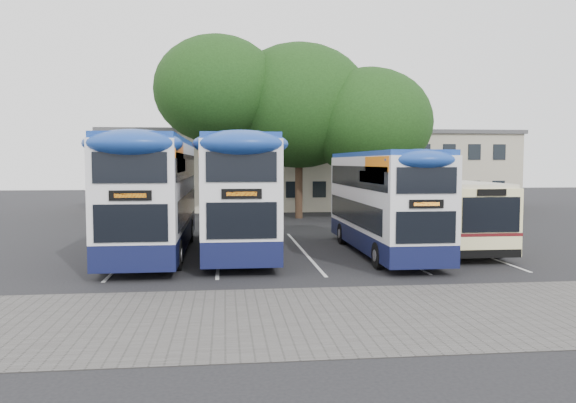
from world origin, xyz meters
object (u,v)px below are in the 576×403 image
Objects in this scene: bus_dd_left at (154,191)px; bus_dd_right at (383,198)px; tree_left at (217,90)px; tree_right at (369,122)px; bus_single at (438,209)px; tree_mid at (299,106)px; lamp_post at (412,143)px; bus_dd_mid at (238,189)px.

bus_dd_right is at bearing -5.69° from bus_dd_left.
tree_left reaches higher than bus_dd_left.
tree_right is at bearing 77.94° from bus_dd_right.
bus_dd_left reaches higher than bus_single.
bus_single is (0.29, -11.21, -4.60)m from tree_right.
tree_right reaches higher than bus_dd_right.
tree_mid is 1.17× the size of bus_single.
tree_mid is 16.51m from bus_dd_left.
lamp_post reaches higher than bus_dd_left.
tree_right is 12.12m from bus_single.
tree_left is 5.45m from tree_mid.
tree_left reaches higher than tree_mid.
bus_single is (9.85, -11.96, -6.60)m from tree_left.
bus_dd_right is (5.84, -1.28, -0.31)m from bus_dd_mid.
tree_right is at bearing -4.51° from tree_left.
lamp_post is 0.93× the size of bus_single.
tree_right is 13.86m from bus_dd_right.
bus_dd_left is 9.27m from bus_dd_right.
bus_dd_left is (-2.43, -12.82, -5.68)m from tree_left.
tree_mid is at bearing 72.00° from bus_dd_mid.
tree_mid is at bearing 95.76° from bus_dd_right.
bus_dd_mid is (0.95, -12.45, -5.67)m from tree_left.
bus_dd_right is (9.22, -0.92, -0.30)m from bus_dd_left.
tree_left is at bearing 116.28° from bus_dd_right.
tree_mid is at bearing 158.20° from tree_right.
lamp_post is 15.01m from bus_single.
lamp_post reaches higher than bus_dd_right.
bus_dd_right is (6.78, -13.74, -5.98)m from tree_left.
lamp_post is 0.79× the size of tree_mid.
bus_dd_mid is 5.98m from bus_dd_right.
tree_left is at bearing 94.36° from bus_dd_mid.
bus_dd_left is at bearing -176.01° from bus_single.
tree_right reaches higher than bus_single.
tree_mid reaches higher than bus_dd_mid.
lamp_post is 13.95m from tree_left.
tree_left reaches higher than bus_single.
bus_single is at bearing 3.16° from bus_dd_mid.
bus_dd_left is at bearing -136.50° from lamp_post.
bus_dd_left is 12.35m from bus_single.
bus_single is at bearing -88.51° from tree_right.
tree_right reaches higher than bus_dd_mid.
bus_dd_right is at bearing -63.72° from tree_left.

